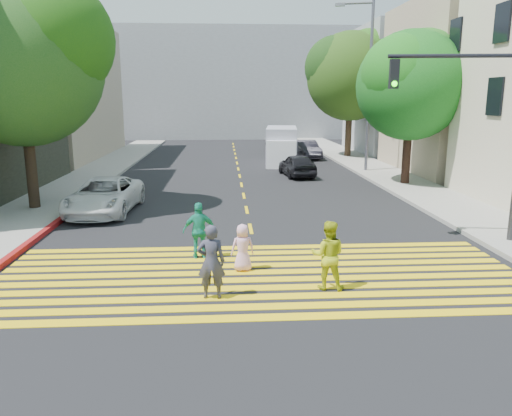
{
  "coord_description": "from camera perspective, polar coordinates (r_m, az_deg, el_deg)",
  "views": [
    {
      "loc": [
        -0.87,
        -10.74,
        4.44
      ],
      "look_at": [
        0.0,
        3.0,
        1.4
      ],
      "focal_mm": 35.0,
      "sensor_mm": 36.0,
      "label": 1
    }
  ],
  "objects": [
    {
      "name": "sidewalk_right",
      "position": [
        27.73,
        16.19,
        2.9
      ],
      "size": [
        3.0,
        60.0,
        0.15
      ],
      "primitive_type": "cube",
      "color": "gray",
      "rests_on": "ground"
    },
    {
      "name": "street_lamp",
      "position": [
        31.01,
        12.51,
        14.55
      ],
      "size": [
        2.23,
        0.78,
        9.99
      ],
      "rotation": [
        0.0,
        0.0,
        -0.26
      ],
      "color": "slate",
      "rests_on": "ground"
    },
    {
      "name": "dark_car_near",
      "position": [
        29.03,
        4.72,
        4.91
      ],
      "size": [
        1.98,
        3.99,
        1.31
      ],
      "primitive_type": "imported",
      "rotation": [
        0.0,
        0.0,
        3.26
      ],
      "color": "black",
      "rests_on": "ground"
    },
    {
      "name": "silver_car",
      "position": [
        42.61,
        2.57,
        7.34
      ],
      "size": [
        2.04,
        4.61,
        1.32
      ],
      "primitive_type": "imported",
      "rotation": [
        0.0,
        0.0,
        3.18
      ],
      "color": "gray",
      "rests_on": "ground"
    },
    {
      "name": "building_right_tan",
      "position": [
        33.71,
        25.07,
        12.26
      ],
      "size": [
        10.0,
        10.0,
        10.0
      ],
      "primitive_type": "cube",
      "color": "tan",
      "rests_on": "ground"
    },
    {
      "name": "pedestrian_extra",
      "position": [
        14.09,
        -6.46,
        -2.58
      ],
      "size": [
        0.98,
        0.48,
        1.61
      ],
      "primitive_type": "imported",
      "rotation": [
        0.0,
        0.0,
        3.24
      ],
      "color": "#1A9177",
      "rests_on": "ground"
    },
    {
      "name": "lane_line",
      "position": [
        33.54,
        -2.12,
        4.84
      ],
      "size": [
        0.12,
        34.4,
        0.01
      ],
      "color": "yellow",
      "rests_on": "ground"
    },
    {
      "name": "ground",
      "position": [
        11.65,
        0.95,
        -9.95
      ],
      "size": [
        120.0,
        120.0,
        0.0
      ],
      "primitive_type": "plane",
      "color": "black"
    },
    {
      "name": "white_sedan",
      "position": [
        20.53,
        -16.94,
        1.36
      ],
      "size": [
        2.55,
        5.04,
        1.37
      ],
      "primitive_type": "imported",
      "rotation": [
        0.0,
        0.0,
        -0.06
      ],
      "color": "white",
      "rests_on": "ground"
    },
    {
      "name": "tree_right_far",
      "position": [
        38.77,
        10.91,
        15.07
      ],
      "size": [
        7.91,
        7.48,
        9.42
      ],
      "rotation": [
        0.0,
        0.0,
        -0.17
      ],
      "color": "black",
      "rests_on": "ground"
    },
    {
      "name": "backdrop_block",
      "position": [
        58.76,
        -2.86,
        13.95
      ],
      "size": [
        30.0,
        8.0,
        12.0
      ],
      "primitive_type": "cube",
      "color": "gray",
      "rests_on": "ground"
    },
    {
      "name": "tree_left",
      "position": [
        21.56,
        -25.1,
        15.47
      ],
      "size": [
        8.04,
        7.75,
        8.9
      ],
      "rotation": [
        0.0,
        0.0,
        -0.31
      ],
      "color": "black",
      "rests_on": "ground"
    },
    {
      "name": "dark_car_parked",
      "position": [
        37.82,
        5.81,
        6.67
      ],
      "size": [
        1.8,
        4.22,
        1.35
      ],
      "primitive_type": "imported",
      "rotation": [
        0.0,
        0.0,
        0.09
      ],
      "color": "black",
      "rests_on": "ground"
    },
    {
      "name": "tree_right_near",
      "position": [
        26.74,
        17.4,
        13.82
      ],
      "size": [
        7.19,
        7.19,
        7.88
      ],
      "rotation": [
        0.0,
        0.0,
        0.44
      ],
      "color": "black",
      "rests_on": "ground"
    },
    {
      "name": "curb_red",
      "position": [
        18.31,
        -22.75,
        -2.31
      ],
      "size": [
        0.2,
        8.0,
        0.16
      ],
      "primitive_type": "cube",
      "color": "maroon",
      "rests_on": "ground"
    },
    {
      "name": "white_van",
      "position": [
        34.31,
        2.92,
        6.99
      ],
      "size": [
        2.57,
        5.48,
        2.5
      ],
      "rotation": [
        0.0,
        0.0,
        -0.12
      ],
      "color": "#ABABBE",
      "rests_on": "ground"
    },
    {
      "name": "crosswalk",
      "position": [
        12.83,
        0.49,
        -7.76
      ],
      "size": [
        13.4,
        5.3,
        0.01
      ],
      "color": "yellow",
      "rests_on": "ground"
    },
    {
      "name": "sidewalk_left",
      "position": [
        33.9,
        -16.66,
        4.53
      ],
      "size": [
        3.0,
        40.0,
        0.15
      ],
      "primitive_type": "cube",
      "color": "gray",
      "rests_on": "ground"
    },
    {
      "name": "traffic_signal",
      "position": [
        16.41,
        24.68,
        9.48
      ],
      "size": [
        4.1,
        0.74,
        6.03
      ],
      "rotation": [
        0.0,
        0.0,
        -0.13
      ],
      "color": "#303033",
      "rests_on": "ground"
    },
    {
      "name": "pedestrian_woman",
      "position": [
        11.89,
        8.23,
        -5.35
      ],
      "size": [
        0.92,
        0.79,
        1.66
      ],
      "primitive_type": "imported",
      "rotation": [
        0.0,
        0.0,
        2.92
      ],
      "color": "#B0BC17",
      "rests_on": "ground"
    },
    {
      "name": "pedestrian_child",
      "position": [
        13.04,
        -1.54,
        -4.55
      ],
      "size": [
        0.66,
        0.48,
        1.25
      ],
      "primitive_type": "imported",
      "rotation": [
        0.0,
        0.0,
        3.28
      ],
      "color": "#E7A7CC",
      "rests_on": "ground"
    },
    {
      "name": "pedestrian_man",
      "position": [
        11.26,
        -5.14,
        -6.14
      ],
      "size": [
        0.64,
        0.43,
        1.72
      ],
      "primitive_type": "imported",
      "rotation": [
        0.0,
        0.0,
        3.12
      ],
      "color": "#373746",
      "rests_on": "ground"
    },
    {
      "name": "building_left_tan",
      "position": [
        41.59,
        -25.56,
        12.04
      ],
      "size": [
        12.0,
        16.0,
        10.0
      ],
      "primitive_type": "cube",
      "color": "tan",
      "rests_on": "ground"
    },
    {
      "name": "building_right_grey",
      "position": [
        43.72,
        18.11,
        12.59
      ],
      "size": [
        10.0,
        10.0,
        10.0
      ],
      "primitive_type": "cube",
      "color": "gray",
      "rests_on": "ground"
    }
  ]
}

